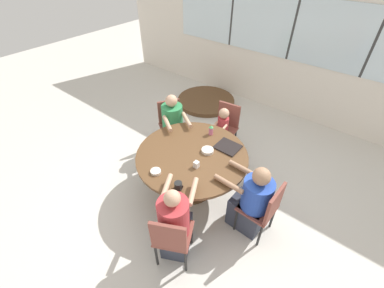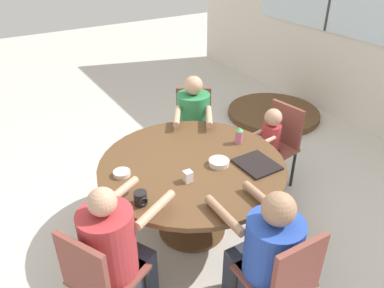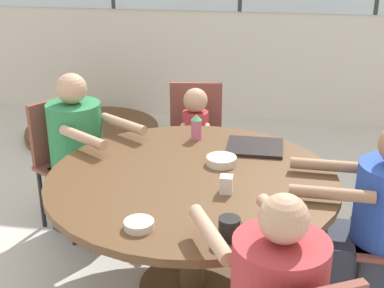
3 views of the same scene
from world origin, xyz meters
TOP-DOWN VIEW (x-y plane):
  - ground_plane at (0.00, 0.00)m, footprint 16.00×16.00m
  - dining_table at (0.00, 0.00)m, footprint 1.52×1.52m
  - chair_for_man_teal_shirt at (-0.95, 0.61)m, footprint 0.55×0.55m
  - chair_for_toddler at (-0.16, 1.12)m, footprint 0.45×0.45m
  - person_woman_green_shirt at (0.96, -0.03)m, footprint 0.69×0.39m
  - person_man_teal_shirt at (-0.81, 0.52)m, footprint 0.70×0.62m
  - person_toddler at (-0.13, 0.97)m, footprint 0.23×0.36m
  - food_tray_dark at (0.30, 0.43)m, footprint 0.32×0.28m
  - coffee_mug at (0.25, -0.57)m, footprint 0.10×0.09m
  - sippy_cup at (-0.06, 0.52)m, footprint 0.07×0.07m
  - milk_carton_small at (0.19, -0.16)m, footprint 0.06×0.06m
  - bowl_white_shallow at (-0.14, -0.55)m, footprint 0.13×0.13m
  - bowl_cereal at (0.13, 0.17)m, footprint 0.17×0.17m
  - folded_table_stack at (-1.35, 2.21)m, footprint 1.30×1.30m

SIDE VIEW (x-z plane):
  - ground_plane at x=0.00m, z-range 0.00..0.00m
  - folded_table_stack at x=-1.35m, z-range 0.00..0.09m
  - person_toddler at x=-0.13m, z-range -0.01..0.88m
  - person_woman_green_shirt at x=0.96m, z-range -0.07..1.00m
  - person_man_teal_shirt at x=-0.81m, z-range -0.06..1.02m
  - chair_for_man_teal_shirt at x=-0.95m, z-range 0.09..0.96m
  - chair_for_toddler at x=-0.16m, z-range 0.09..0.96m
  - dining_table at x=0.00m, z-range 0.23..0.94m
  - food_tray_dark at x=0.30m, z-range 0.71..0.73m
  - bowl_white_shallow at x=-0.14m, z-range 0.71..0.75m
  - bowl_cereal at x=0.13m, z-range 0.71..0.75m
  - milk_carton_small at x=0.19m, z-range 0.71..0.80m
  - coffee_mug at x=0.25m, z-range 0.71..0.81m
  - sippy_cup at x=-0.06m, z-range 0.71..0.87m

